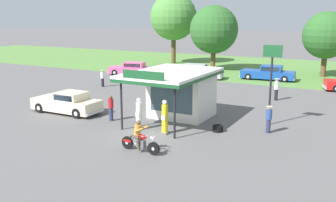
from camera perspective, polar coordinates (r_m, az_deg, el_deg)
ground_plane at (r=21.15m, az=-2.85°, el=-4.97°), size 300.00×300.00×0.00m
grass_verge_strip at (r=48.77m, az=15.80°, el=4.71°), size 120.00×24.00×0.01m
service_station_kiosk at (r=24.07m, az=1.77°, el=1.73°), size 4.33×6.55×3.59m
gas_pump_nearside at (r=21.73m, az=-4.43°, el=-2.15°), size 0.44×0.44×1.88m
gas_pump_offside at (r=20.88m, az=-0.50°, el=-2.66°), size 0.44×0.44×1.93m
motorcycle_with_rider at (r=18.26m, az=-4.35°, el=-5.74°), size 2.23×0.70×1.58m
featured_classic_sedan at (r=26.39m, az=-15.02°, el=-0.31°), size 5.05×2.02×1.46m
parked_car_second_row_spare at (r=39.81m, az=4.54°, el=4.43°), size 5.40×2.75×1.48m
parked_car_back_row_centre_left at (r=40.12m, az=14.98°, el=4.08°), size 5.66×2.31×1.50m
parked_car_back_row_right at (r=42.22m, az=-5.46°, el=4.85°), size 5.44×3.02×1.42m
bystander_admiring_sedan at (r=23.75m, az=-8.66°, el=-0.97°), size 0.34×0.34×1.63m
bystander_leaning_by_kiosk at (r=21.79m, az=15.02°, el=-2.60°), size 0.34×0.34×1.56m
bystander_standing_back_lot at (r=30.39m, az=16.12°, el=1.83°), size 0.38×0.38×1.73m
bystander_chatting_near_pumps at (r=35.44m, az=-9.90°, el=3.49°), size 0.34×0.34×1.57m
tree_oak_far_left at (r=52.29m, az=0.86°, el=12.62°), size 6.34×6.34×9.49m
tree_oak_left at (r=43.73m, az=22.90°, el=9.15°), size 4.98×4.98×6.93m
tree_oak_centre at (r=46.00m, az=6.96°, el=10.69°), size 5.76×5.76×7.74m
roadside_pole_sign at (r=22.96m, az=15.43°, el=4.39°), size 1.10×0.12×4.79m
spare_tire_stack at (r=21.64m, az=7.57°, el=-4.16°), size 0.60×0.60×0.36m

